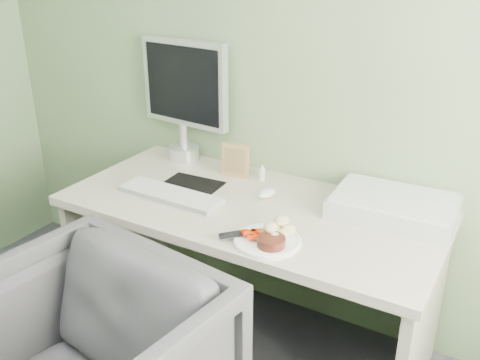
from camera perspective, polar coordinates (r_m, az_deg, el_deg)
The scene contains 14 objects.
wall_back at distance 2.40m, azimuth 5.69°, elevation 14.38°, with size 3.50×3.50×0.00m, color #6F8860.
desk at distance 2.35m, azimuth 1.02°, elevation -6.61°, with size 1.60×0.75×0.73m.
plate at distance 1.98m, azimuth 2.94°, elevation -6.52°, with size 0.25×0.25×0.01m, color white.
steak at distance 1.93m, azimuth 3.34°, elevation -6.58°, with size 0.10×0.10×0.03m, color black.
potato_pile at distance 2.00m, azimuth 4.23°, elevation -5.15°, with size 0.11×0.08×0.06m, color tan.
carrot_heap at distance 1.98m, azimuth 1.31°, elevation -5.66°, with size 0.07×0.06×0.04m, color red.
steak_knife at distance 1.99m, azimuth 0.08°, elevation -5.71°, with size 0.17×0.19×0.02m.
mousepad at distance 2.44m, azimuth -5.45°, elevation -0.69°, with size 0.26×0.23×0.00m, color black.
keyboard at distance 2.33m, azimuth -7.43°, elevation -1.56°, with size 0.48×0.14×0.02m, color white.
computer_mouse at distance 2.33m, azimuth 2.89°, elevation -1.43°, with size 0.05×0.10×0.03m, color white.
photo_frame at distance 2.50m, azimuth -0.47°, elevation 2.09°, with size 0.13×0.02×0.16m, color #936944.
eyedrop_bottle at distance 2.49m, azimuth 2.40°, elevation 0.77°, with size 0.03×0.03×0.08m.
scanner at distance 2.24m, azimuth 16.04°, elevation -2.79°, with size 0.48×0.32×0.08m, color #AEB2B5.
monitor at distance 2.68m, azimuth -5.97°, elevation 9.18°, with size 0.50×0.16×0.60m.
Camera 1 is at (0.98, -0.15, 1.73)m, focal length 40.00 mm.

